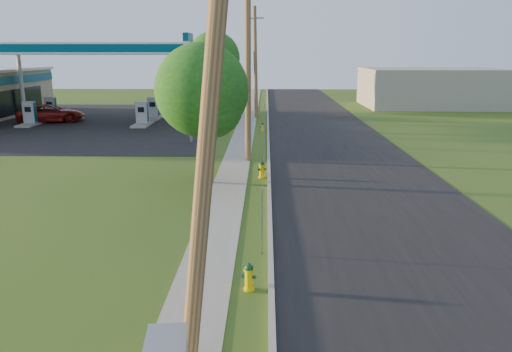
{
  "coord_description": "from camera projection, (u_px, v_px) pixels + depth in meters",
  "views": [
    {
      "loc": [
        0.35,
        -9.34,
        5.74
      ],
      "look_at": [
        0.0,
        8.0,
        1.4
      ],
      "focal_mm": 35.0,
      "sensor_mm": 36.0,
      "label": 1
    }
  ],
  "objects": [
    {
      "name": "hydrant_far",
      "position": [
        262.0,
        127.0,
        36.8
      ],
      "size": [
        0.34,
        0.3,
        0.66
      ],
      "color": "yellow",
      "rests_on": "ground"
    },
    {
      "name": "fuel_pump_sw",
      "position": [
        51.0,
        111.0,
        43.63
      ],
      "size": [
        1.2,
        3.2,
        1.9
      ],
      "color": "gray",
      "rests_on": "ground"
    },
    {
      "name": "utility_pole_mid",
      "position": [
        248.0,
        67.0,
        25.76
      ],
      "size": [
        1.4,
        0.32,
        9.8
      ],
      "color": "brown",
      "rests_on": "ground"
    },
    {
      "name": "tree_verge",
      "position": [
        204.0,
        94.0,
        21.4
      ],
      "size": [
        4.06,
        4.06,
        6.15
      ],
      "color": "#322411",
      "rests_on": "ground"
    },
    {
      "name": "road",
      "position": [
        369.0,
        198.0,
        20.07
      ],
      "size": [
        8.0,
        120.0,
        0.02
      ],
      "primitive_type": "cube",
      "color": "black",
      "rests_on": "ground"
    },
    {
      "name": "distant_building",
      "position": [
        431.0,
        88.0,
        53.27
      ],
      "size": [
        14.0,
        10.0,
        4.0
      ],
      "primitive_type": "cube",
      "color": "#9F998A",
      "rests_on": "ground"
    },
    {
      "name": "ground_plane",
      "position": [
        248.0,
        333.0,
        10.46
      ],
      "size": [
        140.0,
        140.0,
        0.0
      ],
      "primitive_type": "plane",
      "color": "#2F4D1A",
      "rests_on": "ground"
    },
    {
      "name": "curb",
      "position": [
        269.0,
        196.0,
        20.13
      ],
      "size": [
        0.15,
        120.0,
        0.15
      ],
      "primitive_type": "cube",
      "color": "gray",
      "rests_on": "ground"
    },
    {
      "name": "fuel_pump_ne",
      "position": [
        142.0,
        117.0,
        39.57
      ],
      "size": [
        1.2,
        3.2,
        1.9
      ],
      "color": "gray",
      "rests_on": "ground"
    },
    {
      "name": "hydrant_near",
      "position": [
        249.0,
        277.0,
        12.26
      ],
      "size": [
        0.38,
        0.34,
        0.73
      ],
      "color": "#DDBF05",
      "rests_on": "ground"
    },
    {
      "name": "utility_pole_far",
      "position": [
        255.0,
        63.0,
        43.26
      ],
      "size": [
        1.4,
        0.32,
        9.5
      ],
      "color": "brown",
      "rests_on": "ground"
    },
    {
      "name": "fuel_pump_nw",
      "position": [
        30.0,
        116.0,
        39.75
      ],
      "size": [
        1.2,
        3.2,
        1.9
      ],
      "color": "gray",
      "rests_on": "ground"
    },
    {
      "name": "hydrant_mid",
      "position": [
        262.0,
        169.0,
        23.21
      ],
      "size": [
        0.43,
        0.38,
        0.82
      ],
      "color": "#EDAD00",
      "rests_on": "ground"
    },
    {
      "name": "sign_post_mid",
      "position": [
        264.0,
        146.0,
        25.73
      ],
      "size": [
        0.05,
        0.04,
        2.0
      ],
      "primitive_type": "cube",
      "color": "gray",
      "rests_on": "ground"
    },
    {
      "name": "sign_post_near",
      "position": [
        262.0,
        222.0,
        14.29
      ],
      "size": [
        0.05,
        0.04,
        2.0
      ],
      "primitive_type": "cube",
      "color": "gray",
      "rests_on": "ground"
    },
    {
      "name": "utility_pole_near",
      "position": [
        209.0,
        109.0,
        8.34
      ],
      "size": [
        1.4,
        0.32,
        9.48
      ],
      "color": "brown",
      "rests_on": "ground"
    },
    {
      "name": "forecourt",
      "position": [
        71.0,
        122.0,
        41.81
      ],
      "size": [
        26.0,
        28.0,
        0.02
      ],
      "primitive_type": "cube",
      "color": "black",
      "rests_on": "ground"
    },
    {
      "name": "sidewalk",
      "position": [
        226.0,
        197.0,
        20.18
      ],
      "size": [
        1.5,
        120.0,
        0.03
      ],
      "primitive_type": "cube",
      "color": "gray",
      "rests_on": "ground"
    },
    {
      "name": "tree_lot",
      "position": [
        215.0,
        60.0,
        48.4
      ],
      "size": [
        5.07,
        5.07,
        7.68
      ],
      "color": "#322411",
      "rests_on": "ground"
    },
    {
      "name": "sign_post_far",
      "position": [
        265.0,
        116.0,
        37.57
      ],
      "size": [
        0.05,
        0.04,
        2.0
      ],
      "primitive_type": "cube",
      "color": "gray",
      "rests_on": "ground"
    },
    {
      "name": "price_pylon",
      "position": [
        189.0,
        57.0,
        31.06
      ],
      "size": [
        0.34,
        2.04,
        6.85
      ],
      "color": "gray",
      "rests_on": "ground"
    },
    {
      "name": "fuel_pump_se",
      "position": [
        153.0,
        111.0,
        43.45
      ],
      "size": [
        1.2,
        3.2,
        1.9
      ],
      "color": "gray",
      "rests_on": "ground"
    },
    {
      "name": "gas_canopy",
      "position": [
        89.0,
        50.0,
        40.35
      ],
      "size": [
        18.18,
        9.18,
        6.4
      ],
      "color": "silver",
      "rests_on": "ground"
    },
    {
      "name": "car_red",
      "position": [
        51.0,
        113.0,
        41.48
      ],
      "size": [
        5.86,
        4.07,
        1.49
      ],
      "primitive_type": "imported",
      "rotation": [
        0.0,
        0.0,
        1.9
      ],
      "color": "maroon",
      "rests_on": "ground"
    }
  ]
}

